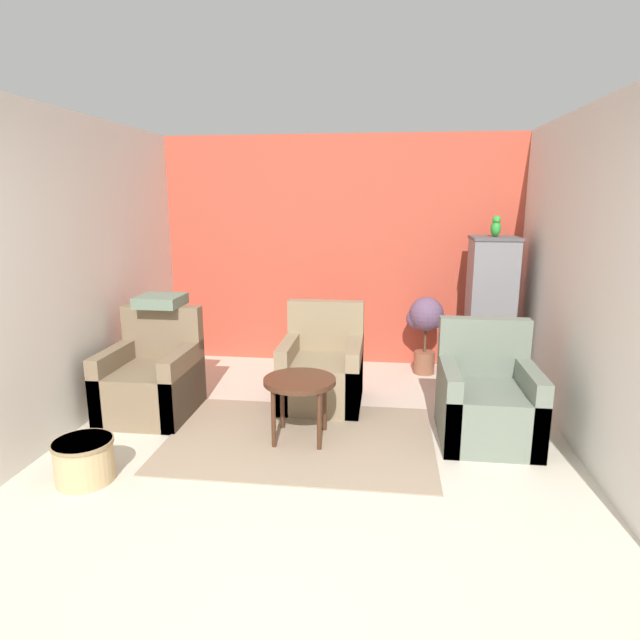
{
  "coord_description": "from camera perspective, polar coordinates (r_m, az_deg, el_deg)",
  "views": [
    {
      "loc": [
        0.54,
        -2.55,
        1.92
      ],
      "look_at": [
        0.0,
        1.81,
        0.92
      ],
      "focal_mm": 30.0,
      "sensor_mm": 36.0,
      "label": 1
    }
  ],
  "objects": [
    {
      "name": "armchair_right",
      "position": [
        4.58,
        17.34,
        -8.4
      ],
      "size": [
        0.75,
        0.81,
        0.94
      ],
      "color": "slate",
      "rests_on": "ground_plane"
    },
    {
      "name": "coffee_table",
      "position": [
        4.29,
        -2.18,
        -7.03
      ],
      "size": [
        0.58,
        0.58,
        0.52
      ],
      "color": "#472819",
      "rests_on": "ground_plane"
    },
    {
      "name": "parrot",
      "position": [
        5.82,
        18.24,
        9.42
      ],
      "size": [
        0.1,
        0.18,
        0.22
      ],
      "color": "green",
      "rests_on": "birdcage"
    },
    {
      "name": "throw_pillow",
      "position": [
        5.18,
        -16.64,
        1.98
      ],
      "size": [
        0.4,
        0.4,
        0.1
      ],
      "color": "slate",
      "rests_on": "armchair_left"
    },
    {
      "name": "wall_right",
      "position": [
        4.65,
        26.1,
        4.01
      ],
      "size": [
        0.06,
        3.62,
        2.62
      ],
      "color": "silver",
      "rests_on": "ground_plane"
    },
    {
      "name": "ground_plane",
      "position": [
        3.24,
        -4.31,
        -23.55
      ],
      "size": [
        20.0,
        20.0,
        0.0
      ],
      "primitive_type": "plane",
      "color": "beige",
      "rests_on": "ground"
    },
    {
      "name": "potted_plant",
      "position": [
        5.99,
        11.19,
        -0.29
      ],
      "size": [
        0.41,
        0.38,
        0.87
      ],
      "color": "brown",
      "rests_on": "ground_plane"
    },
    {
      "name": "wicker_basket",
      "position": [
        4.14,
        -23.85,
        -13.42
      ],
      "size": [
        0.41,
        0.41,
        0.3
      ],
      "color": "tan",
      "rests_on": "ground_plane"
    },
    {
      "name": "wall_left",
      "position": [
        5.11,
        -23.65,
        4.93
      ],
      "size": [
        0.06,
        3.62,
        2.62
      ],
      "color": "silver",
      "rests_on": "ground_plane"
    },
    {
      "name": "armchair_middle",
      "position": [
        5.1,
        0.23,
        -5.6
      ],
      "size": [
        0.75,
        0.81,
        0.94
      ],
      "color": "#8E7A5B",
      "rests_on": "ground_plane"
    },
    {
      "name": "birdcage",
      "position": [
        5.93,
        17.65,
        0.98
      ],
      "size": [
        0.5,
        0.5,
        1.53
      ],
      "color": "#555559",
      "rests_on": "ground_plane"
    },
    {
      "name": "area_rug",
      "position": [
        4.46,
        -2.13,
        -12.51
      ],
      "size": [
        2.15,
        1.48,
        0.01
      ],
      "color": "gray",
      "rests_on": "ground_plane"
    },
    {
      "name": "armchair_left",
      "position": [
        5.09,
        -17.47,
        -6.28
      ],
      "size": [
        0.75,
        0.81,
        0.94
      ],
      "color": "#7A664C",
      "rests_on": "ground_plane"
    },
    {
      "name": "wall_back_accent",
      "position": [
        6.25,
        2.1,
        7.26
      ],
      "size": [
        4.18,
        0.06,
        2.62
      ],
      "color": "#C64C38",
      "rests_on": "ground_plane"
    }
  ]
}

